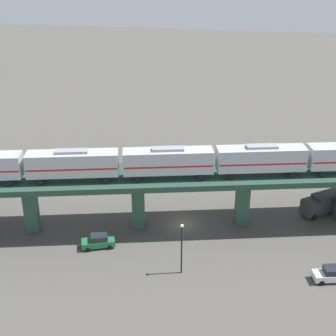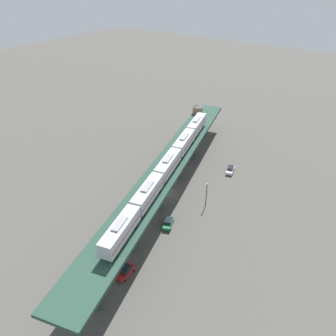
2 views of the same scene
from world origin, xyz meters
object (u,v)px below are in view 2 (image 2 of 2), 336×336
at_px(street_car_green, 168,223).
at_px(street_lamp, 207,193).
at_px(street_car_red, 126,272).
at_px(delivery_truck, 184,150).
at_px(signal_hut, 198,109).
at_px(street_car_white, 230,170).
at_px(subway_train, 168,164).

relative_size(street_car_green, street_lamp, 0.69).
bearing_deg(street_car_red, street_lamp, -93.83).
bearing_deg(delivery_truck, street_lamp, 135.01).
distance_m(street_car_red, delivery_truck, 50.05).
relative_size(delivery_truck, street_lamp, 1.02).
relative_size(signal_hut, street_car_white, 0.84).
height_order(subway_train, street_lamp, subway_train).
bearing_deg(delivery_truck, signal_hut, -73.29).
bearing_deg(street_car_white, signal_hut, -36.77).
bearing_deg(delivery_truck, street_car_white, 177.70).
xyz_separation_m(street_car_green, delivery_truck, (15.33, -30.50, 0.82)).
distance_m(signal_hut, street_lamp, 41.60).
relative_size(street_car_green, street_car_red, 1.06).
height_order(street_car_red, street_lamp, street_lamp).
bearing_deg(signal_hut, street_car_green, 113.52).
xyz_separation_m(signal_hut, delivery_truck, (-4.58, 15.27, -8.29)).
xyz_separation_m(street_car_white, delivery_truck, (16.75, -0.67, 0.82)).
bearing_deg(subway_train, street_lamp, -159.46).
height_order(street_car_white, street_lamp, street_lamp).
bearing_deg(street_car_red, signal_hut, -71.10).
height_order(street_car_red, delivery_truck, delivery_truck).
bearing_deg(street_car_green, delivery_truck, -63.31).
bearing_deg(street_car_white, delivery_truck, -2.30).
bearing_deg(street_car_green, street_car_red, 94.99).
distance_m(street_car_white, delivery_truck, 16.79).
distance_m(street_car_white, street_lamp, 18.39).
height_order(subway_train, signal_hut, subway_train).
relative_size(street_car_white, street_lamp, 0.68).
xyz_separation_m(signal_hut, street_lamp, (-23.28, 33.96, -5.95)).
bearing_deg(signal_hut, subway_train, 110.39).
xyz_separation_m(street_car_green, street_car_red, (-1.45, 16.64, 0.00)).
relative_size(street_car_green, delivery_truck, 0.67).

